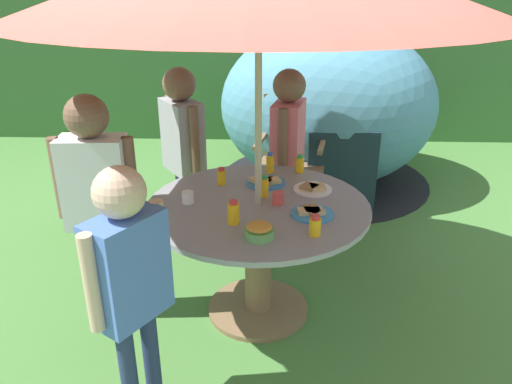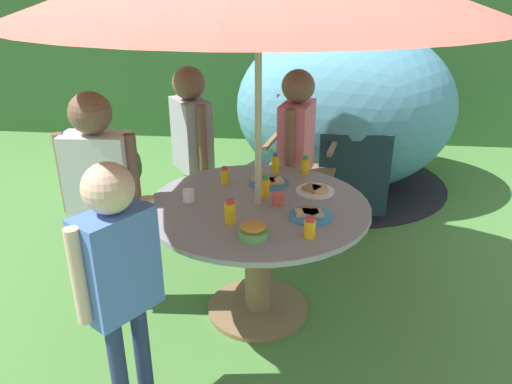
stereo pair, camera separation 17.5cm
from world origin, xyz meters
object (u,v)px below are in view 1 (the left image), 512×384
object	(u,v)px
child_in_grey_shirt	(183,137)
cup_far	(188,197)
juice_bottle_near_left	(264,187)
juice_bottle_mid_left	(300,164)
juice_bottle_mid_right	(315,226)
child_in_white_shirt	(96,183)
cup_near	(278,198)
child_in_blue_shirt	(129,268)
plate_back_edge	(313,188)
potted_plant	(98,178)
juice_bottle_near_right	(270,163)
wooden_chair	(293,152)
juice_bottle_far_right	(221,177)
child_in_pink_shirt	(288,138)
juice_bottle_center_back	(233,213)
garden_table	(258,236)
plate_center_front	(312,212)
plate_far_left	(265,181)
dome_tent	(327,106)
snack_bowl	(259,231)

from	to	relation	value
child_in_grey_shirt	cup_far	world-z (taller)	child_in_grey_shirt
juice_bottle_near_left	juice_bottle_mid_left	xyz separation A→B (m)	(0.22, 0.39, -0.01)
juice_bottle_mid_left	juice_bottle_mid_right	size ratio (longest dim) A/B	1.10
child_in_white_shirt	cup_near	distance (m)	0.98
child_in_blue_shirt	plate_back_edge	distance (m)	1.26
cup_near	potted_plant	bearing A→B (deg)	142.04
potted_plant	juice_bottle_near_right	xyz separation A→B (m)	(1.35, -0.62, 0.37)
cup_far	wooden_chair	bearing A→B (deg)	64.36
juice_bottle_near_left	child_in_blue_shirt	bearing A→B (deg)	-121.42
juice_bottle_far_right	cup_far	bearing A→B (deg)	-120.03
wooden_chair	plate_back_edge	bearing A→B (deg)	-75.62
child_in_pink_shirt	juice_bottle_center_back	bearing A→B (deg)	-3.21
child_in_blue_shirt	juice_bottle_mid_right	xyz separation A→B (m)	(0.78, 0.42, -0.01)
juice_bottle_near_left	garden_table	bearing A→B (deg)	-108.40
potted_plant	juice_bottle_near_left	size ratio (longest dim) A/B	5.53
child_in_white_shirt	juice_bottle_mid_right	xyz separation A→B (m)	(1.15, -0.30, -0.08)
garden_table	child_in_white_shirt	xyz separation A→B (m)	(-0.87, -0.05, 0.33)
juice_bottle_center_back	cup_near	bearing A→B (deg)	46.88
garden_table	juice_bottle_near_right	distance (m)	0.54
child_in_white_shirt	juice_bottle_mid_left	distance (m)	1.24
garden_table	cup_far	world-z (taller)	cup_far
juice_bottle_near_right	juice_bottle_mid_left	bearing A→B (deg)	4.25
garden_table	juice_bottle_mid_right	size ratio (longest dim) A/B	11.78
plate_back_edge	juice_bottle_mid_left	bearing A→B (deg)	102.60
child_in_blue_shirt	cup_near	xyz separation A→B (m)	(0.61, 0.77, -0.03)
child_in_pink_shirt	juice_bottle_mid_left	bearing A→B (deg)	23.77
juice_bottle_near_left	juice_bottle_far_right	bearing A→B (deg)	146.77
wooden_chair	juice_bottle_mid_right	world-z (taller)	wooden_chair
child_in_white_shirt	plate_center_front	bearing A→B (deg)	-7.24
juice_bottle_near_left	child_in_pink_shirt	bearing A→B (deg)	78.56
plate_far_left	juice_bottle_center_back	distance (m)	0.55
juice_bottle_center_back	dome_tent	bearing A→B (deg)	73.63
wooden_chair	juice_bottle_near_right	size ratio (longest dim) A/B	7.57
plate_far_left	juice_bottle_mid_left	world-z (taller)	juice_bottle_mid_left
potted_plant	plate_far_left	bearing A→B (deg)	-31.34
child_in_grey_shirt	plate_center_front	xyz separation A→B (m)	(0.84, -0.93, -0.12)
child_in_grey_shirt	snack_bowl	size ratio (longest dim) A/B	9.10
child_in_white_shirt	juice_bottle_center_back	distance (m)	0.78
plate_center_front	cup_far	xyz separation A→B (m)	(-0.67, 0.12, 0.02)
wooden_chair	plate_center_front	bearing A→B (deg)	-77.63
potted_plant	child_in_blue_shirt	size ratio (longest dim) A/B	0.58
child_in_white_shirt	plate_far_left	size ratio (longest dim) A/B	5.57
child_in_blue_shirt	garden_table	bearing A→B (deg)	0.00
garden_table	wooden_chair	distance (m)	1.31
dome_tent	child_in_grey_shirt	size ratio (longest dim) A/B	1.63
wooden_chair	juice_bottle_near_left	distance (m)	1.23
wooden_chair	plate_center_front	xyz separation A→B (m)	(0.05, -1.42, 0.16)
child_in_blue_shirt	juice_bottle_mid_left	xyz separation A→B (m)	(0.75, 1.26, -0.01)
juice_bottle_far_right	juice_bottle_center_back	distance (m)	0.52
juice_bottle_mid_right	plate_far_left	bearing A→B (deg)	111.58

